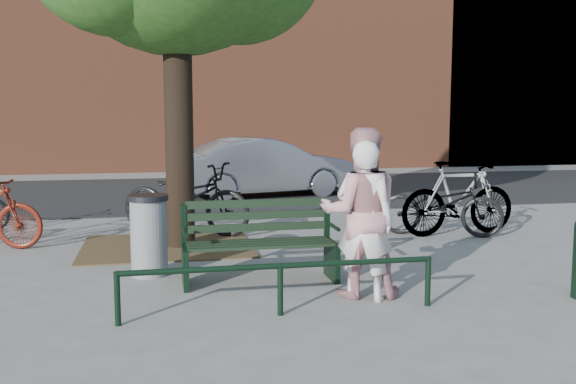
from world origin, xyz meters
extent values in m
plane|color=gray|center=(0.00, 0.00, 0.00)|extent=(90.00, 90.00, 0.00)
cube|color=brown|center=(-1.00, 2.20, 0.01)|extent=(2.40, 2.00, 0.02)
cube|color=black|center=(0.00, 8.50, 0.01)|extent=(40.00, 7.00, 0.01)
cube|color=black|center=(-0.84, 0.00, 0.23)|extent=(0.06, 0.52, 0.45)
cube|color=black|center=(-0.84, 0.23, 0.67)|extent=(0.06, 0.06, 0.44)
cylinder|color=black|center=(-0.84, -0.10, 0.63)|extent=(0.04, 0.36, 0.04)
cube|color=black|center=(0.84, 0.00, 0.23)|extent=(0.06, 0.52, 0.45)
cube|color=black|center=(0.84, 0.23, 0.67)|extent=(0.06, 0.06, 0.44)
cylinder|color=black|center=(0.84, -0.10, 0.63)|extent=(0.04, 0.36, 0.04)
cube|color=black|center=(0.00, 0.00, 0.45)|extent=(1.64, 0.46, 0.04)
cube|color=black|center=(0.00, 0.23, 0.74)|extent=(1.64, 0.03, 0.47)
cylinder|color=black|center=(-1.50, -1.20, 0.25)|extent=(0.06, 0.06, 0.50)
cylinder|color=black|center=(0.00, -1.20, 0.25)|extent=(0.06, 0.06, 0.50)
cylinder|color=black|center=(1.50, -1.20, 0.25)|extent=(0.06, 0.06, 0.50)
cylinder|color=black|center=(0.00, -1.20, 0.48)|extent=(3.00, 0.06, 0.06)
cylinder|color=black|center=(-0.80, 2.20, 1.90)|extent=(0.40, 0.40, 3.80)
imported|color=silver|center=(0.95, -0.84, 0.82)|extent=(0.72, 0.67, 1.65)
imported|color=tan|center=(0.95, -0.70, 0.88)|extent=(0.97, 0.82, 1.77)
cylinder|color=gray|center=(-1.23, 0.60, 0.45)|extent=(0.43, 0.43, 0.90)
cylinder|color=black|center=(-1.23, 0.60, 0.93)|extent=(0.47, 0.47, 0.06)
imported|color=black|center=(-0.69, 3.13, 0.57)|extent=(2.28, 1.75, 1.15)
imported|color=gray|center=(3.51, 2.20, 0.59)|extent=(1.99, 0.72, 1.17)
imported|color=black|center=(3.21, 2.20, 0.50)|extent=(1.99, 1.40, 0.99)
imported|color=slate|center=(1.30, 7.42, 0.68)|extent=(4.33, 2.29, 1.36)
camera|label=1|loc=(-1.12, -7.02, 1.92)|focal=40.00mm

